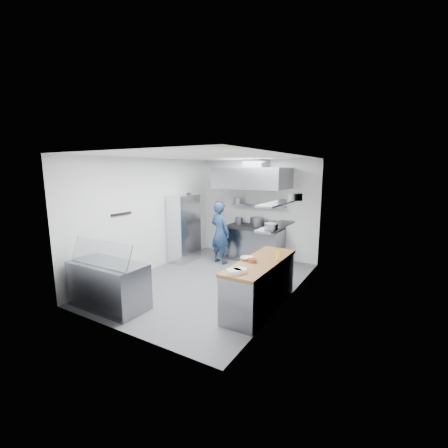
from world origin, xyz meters
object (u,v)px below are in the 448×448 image
Objects in this scene: wire_rack at (184,228)px; display_case at (109,285)px; chef at (220,233)px; gas_range at (254,244)px.

display_case is (0.58, -3.02, -0.50)m from wire_rack.
wire_rack reaches higher than chef.
chef is at bearing 83.50° from display_case.
display_case is at bearing 96.03° from chef.
gas_range reaches higher than display_case.
gas_range is at bearing 75.67° from display_case.
chef is 1.02m from wire_rack.
wire_rack is at bearing 31.43° from chef.
wire_rack reaches higher than gas_range.
chef reaches higher than gas_range.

